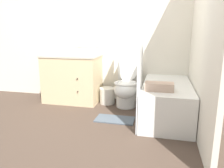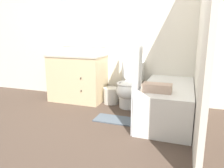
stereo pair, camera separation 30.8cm
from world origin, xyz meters
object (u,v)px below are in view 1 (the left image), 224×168
at_px(sink_faucet, 76,52).
at_px(tissue_box, 77,52).
at_px(bathtub, 166,100).
at_px(hand_towel_folded, 50,54).
at_px(wastebasket, 107,96).
at_px(soap_dispenser, 94,52).
at_px(toilet, 126,87).
at_px(bath_mat, 115,119).
at_px(vanity_cabinet, 73,78).
at_px(bath_towel_folded, 159,87).

xyz_separation_m(sink_faucet, tissue_box, (0.07, -0.11, 0.01)).
relative_size(bathtub, hand_towel_folded, 6.48).
distance_m(wastebasket, soap_dispenser, 0.79).
bearing_deg(toilet, wastebasket, 167.39).
xyz_separation_m(sink_faucet, bathtub, (1.62, -0.62, -0.61)).
height_order(bathtub, tissue_box, tissue_box).
bearing_deg(bath_mat, sink_faucet, 135.57).
height_order(sink_faucet, bathtub, sink_faucet).
height_order(vanity_cabinet, sink_faucet, sink_faucet).
distance_m(sink_faucet, hand_towel_folded, 0.49).
relative_size(sink_faucet, tissue_box, 1.07).
distance_m(tissue_box, soap_dispenser, 0.31).
xyz_separation_m(vanity_cabinet, bathtub, (1.62, -0.41, -0.17)).
bearing_deg(bath_towel_folded, wastebasket, 136.86).
height_order(soap_dispenser, bath_towel_folded, soap_dispenser).
bearing_deg(toilet, soap_dispenser, 166.39).
bearing_deg(bath_towel_folded, bathtub, 75.64).
distance_m(sink_faucet, toilet, 1.15).
bearing_deg(hand_towel_folded, bath_mat, -23.65).
bearing_deg(bathtub, sink_faucet, 159.01).
xyz_separation_m(bath_towel_folded, bath_mat, (-0.59, 0.12, -0.54)).
xyz_separation_m(tissue_box, hand_towel_folded, (-0.40, -0.25, -0.02)).
xyz_separation_m(sink_faucet, wastebasket, (0.63, -0.20, -0.73)).
xyz_separation_m(vanity_cabinet, sink_faucet, (-0.00, 0.21, 0.44)).
distance_m(tissue_box, hand_towel_folded, 0.47).
height_order(wastebasket, soap_dispenser, soap_dispenser).
relative_size(bathtub, wastebasket, 5.11).
height_order(bathtub, hand_towel_folded, hand_towel_folded).
height_order(wastebasket, bath_mat, wastebasket).
xyz_separation_m(sink_faucet, toilet, (0.98, -0.28, -0.53)).
bearing_deg(toilet, hand_towel_folded, -176.64).
distance_m(toilet, wastebasket, 0.40).
distance_m(toilet, hand_towel_folded, 1.42).
bearing_deg(wastebasket, toilet, -12.61).
bearing_deg(hand_towel_folded, soap_dispenser, 17.26).
bearing_deg(soap_dispenser, bath_towel_folded, -38.26).
relative_size(hand_towel_folded, bath_mat, 0.40).
bearing_deg(soap_dispenser, hand_towel_folded, -162.74).
distance_m(bathtub, tissue_box, 1.75).
bearing_deg(vanity_cabinet, bath_towel_folded, -28.45).
bearing_deg(tissue_box, bath_towel_folded, -32.50).
height_order(toilet, bath_mat, toilet).
distance_m(toilet, tissue_box, 1.07).
height_order(vanity_cabinet, soap_dispenser, soap_dispenser).
bearing_deg(hand_towel_folded, bathtub, -7.76).
bearing_deg(tissue_box, sink_faucet, 122.20).
relative_size(sink_faucet, soap_dispenser, 1.06).
distance_m(tissue_box, bath_towel_folded, 1.75).
height_order(bathtub, soap_dispenser, soap_dispenser).
xyz_separation_m(vanity_cabinet, soap_dispenser, (0.38, 0.08, 0.46)).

